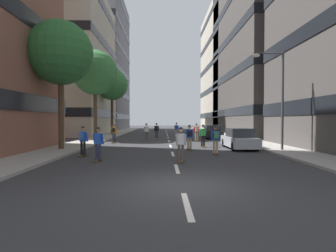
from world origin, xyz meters
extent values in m
plane|color=#333335|center=(0.00, 22.54, 0.00)|extent=(135.26, 135.26, 0.00)
cube|color=#9E9991|center=(-7.62, 25.36, 0.07)|extent=(2.80, 61.99, 0.14)
cube|color=#9E9991|center=(7.62, 25.36, 0.07)|extent=(2.80, 61.99, 0.14)
cube|color=silver|center=(0.00, -2.00, 0.00)|extent=(0.16, 2.20, 0.01)
cube|color=silver|center=(0.00, 3.00, 0.00)|extent=(0.16, 2.20, 0.01)
cube|color=silver|center=(0.00, 8.00, 0.00)|extent=(0.16, 2.20, 0.01)
cube|color=silver|center=(0.00, 13.00, 0.00)|extent=(0.16, 2.20, 0.01)
cube|color=silver|center=(0.00, 18.00, 0.00)|extent=(0.16, 2.20, 0.01)
cube|color=silver|center=(0.00, 23.00, 0.00)|extent=(0.16, 2.20, 0.01)
cube|color=silver|center=(0.00, 28.00, 0.00)|extent=(0.16, 2.20, 0.01)
cube|color=silver|center=(0.00, 33.00, 0.00)|extent=(0.16, 2.20, 0.01)
cube|color=silver|center=(0.00, 38.00, 0.00)|extent=(0.16, 2.20, 0.01)
cube|color=silver|center=(0.00, 43.00, 0.00)|extent=(0.16, 2.20, 0.01)
cube|color=silver|center=(0.00, 48.00, 0.00)|extent=(0.16, 2.20, 0.01)
cube|color=#BCB29E|center=(-17.93, 31.15, 10.07)|extent=(17.80, 16.93, 20.13)
cube|color=black|center=(-17.93, 31.15, 3.02)|extent=(17.92, 17.05, 1.10)
cube|color=black|center=(-17.93, 31.15, 8.05)|extent=(17.92, 17.05, 1.10)
cube|color=black|center=(-17.93, 31.15, 13.09)|extent=(17.92, 17.05, 1.10)
cube|color=black|center=(-17.93, 31.15, 18.12)|extent=(17.92, 17.05, 1.10)
cube|color=slate|center=(-17.93, 48.81, 13.87)|extent=(17.80, 19.46, 27.74)
cube|color=black|center=(-17.93, 48.81, 2.77)|extent=(17.92, 19.58, 1.10)
cube|color=black|center=(-17.93, 48.81, 7.40)|extent=(17.92, 19.58, 1.10)
cube|color=black|center=(-17.93, 48.81, 12.02)|extent=(17.92, 19.58, 1.10)
cube|color=black|center=(-17.93, 48.81, 16.64)|extent=(17.92, 19.58, 1.10)
cube|color=black|center=(-17.93, 48.81, 21.27)|extent=(17.92, 19.58, 1.10)
cube|color=black|center=(-17.93, 48.81, 25.89)|extent=(17.92, 19.58, 1.10)
cube|color=#4C4744|center=(17.93, 31.15, 13.44)|extent=(17.80, 23.13, 26.89)
cube|color=black|center=(17.93, 31.15, 3.23)|extent=(17.92, 23.25, 1.10)
cube|color=black|center=(17.93, 31.15, 8.60)|extent=(17.92, 23.25, 1.10)
cube|color=black|center=(17.93, 31.15, 13.98)|extent=(17.92, 23.25, 1.10)
cube|color=black|center=(17.93, 31.15, 19.36)|extent=(17.92, 23.25, 1.10)
cube|color=#BCB29E|center=(17.93, 48.81, 12.84)|extent=(17.80, 21.80, 25.67)
cube|color=black|center=(17.93, 48.81, 3.08)|extent=(17.92, 21.92, 1.10)
cube|color=black|center=(17.93, 48.81, 8.22)|extent=(17.92, 21.92, 1.10)
cube|color=black|center=(17.93, 48.81, 13.35)|extent=(17.92, 21.92, 1.10)
cube|color=black|center=(17.93, 48.81, 18.49)|extent=(17.92, 21.92, 1.10)
cube|color=black|center=(17.93, 48.81, 23.62)|extent=(17.92, 21.92, 1.10)
cube|color=black|center=(5.02, 21.93, 0.53)|extent=(1.80, 4.40, 0.70)
cube|color=#2D3338|center=(5.02, 21.78, 1.20)|extent=(1.60, 2.10, 0.64)
cylinder|color=black|center=(4.22, 23.38, 0.32)|extent=(0.22, 0.64, 0.64)
cylinder|color=black|center=(5.82, 23.38, 0.32)|extent=(0.22, 0.64, 0.64)
cylinder|color=black|center=(4.22, 20.48, 0.32)|extent=(0.22, 0.64, 0.64)
cylinder|color=black|center=(5.82, 20.48, 0.32)|extent=(0.22, 0.64, 0.64)
cube|color=#B2B7BF|center=(5.02, 10.94, 0.53)|extent=(1.80, 4.40, 0.70)
cube|color=#2D3338|center=(5.02, 10.79, 1.20)|extent=(1.60, 2.10, 0.64)
cylinder|color=black|center=(4.22, 12.39, 0.32)|extent=(0.22, 0.64, 0.64)
cylinder|color=black|center=(5.82, 12.39, 0.32)|extent=(0.22, 0.64, 0.64)
cylinder|color=black|center=(4.22, 9.49, 0.32)|extent=(0.22, 0.64, 0.64)
cylinder|color=black|center=(5.82, 9.49, 0.32)|extent=(0.22, 0.64, 0.64)
cylinder|color=#4C3823|center=(-7.62, 28.16, 2.80)|extent=(0.36, 0.36, 5.32)
sphere|color=#387A3D|center=(-7.62, 28.16, 6.96)|extent=(4.30, 4.30, 4.30)
cylinder|color=#4C3823|center=(-7.62, 9.86, 2.67)|extent=(0.36, 0.36, 5.05)
sphere|color=#2D6B33|center=(-7.62, 9.86, 6.73)|extent=(4.39, 4.39, 4.39)
cylinder|color=#4C3823|center=(-7.62, 19.13, 2.77)|extent=(0.36, 0.36, 5.26)
sphere|color=#387A3D|center=(-7.62, 19.13, 7.00)|extent=(4.59, 4.59, 4.59)
cylinder|color=#3F3F44|center=(7.34, 8.99, 3.39)|extent=(0.16, 0.16, 6.50)
cylinder|color=#3F3F44|center=(6.44, 8.99, 6.54)|extent=(1.80, 0.10, 0.10)
ellipsoid|color=silver|center=(5.54, 8.99, 6.39)|extent=(0.50, 0.30, 0.24)
cube|color=brown|center=(-2.34, 19.17, 0.08)|extent=(0.29, 0.92, 0.02)
cylinder|color=#D8BF4C|center=(-2.31, 19.49, 0.04)|extent=(0.19, 0.09, 0.07)
cylinder|color=#D8BF4C|center=(-2.38, 18.85, 0.04)|extent=(0.19, 0.09, 0.07)
cylinder|color=#594C47|center=(-2.43, 19.18, 0.49)|extent=(0.15, 0.15, 0.80)
cylinder|color=#594C47|center=(-2.25, 19.16, 0.49)|extent=(0.15, 0.15, 0.80)
cube|color=white|center=(-2.34, 19.17, 1.17)|extent=(0.34, 0.23, 0.55)
cylinder|color=white|center=(-2.56, 19.24, 1.14)|extent=(0.11, 0.24, 0.55)
cylinder|color=white|center=(-2.12, 19.20, 1.14)|extent=(0.11, 0.24, 0.55)
sphere|color=beige|center=(-2.34, 19.19, 1.62)|extent=(0.22, 0.22, 0.22)
sphere|color=black|center=(-2.34, 19.19, 1.67)|extent=(0.21, 0.21, 0.21)
cube|color=brown|center=(-5.27, 6.97, 0.08)|extent=(0.36, 0.92, 0.02)
cylinder|color=#D8BF4C|center=(-5.21, 7.28, 0.04)|extent=(0.19, 0.10, 0.07)
cylinder|color=#D8BF4C|center=(-5.33, 6.65, 0.04)|extent=(0.19, 0.10, 0.07)
cylinder|color=black|center=(-5.36, 6.98, 0.49)|extent=(0.16, 0.16, 0.80)
cylinder|color=black|center=(-5.18, 6.95, 0.49)|extent=(0.16, 0.16, 0.80)
cube|color=blue|center=(-5.27, 6.97, 1.17)|extent=(0.35, 0.25, 0.55)
cylinder|color=blue|center=(-5.47, 7.06, 1.14)|extent=(0.13, 0.24, 0.55)
cylinder|color=blue|center=(-5.04, 6.98, 1.14)|extent=(0.13, 0.24, 0.55)
sphere|color=tan|center=(-5.26, 6.99, 1.62)|extent=(0.22, 0.22, 0.22)
sphere|color=black|center=(-5.26, 6.99, 1.67)|extent=(0.21, 0.21, 0.21)
cube|color=#3F72BF|center=(-5.30, 6.79, 1.20)|extent=(0.28, 0.20, 0.40)
cube|color=brown|center=(-1.34, 21.53, 0.08)|extent=(0.21, 0.90, 0.02)
cylinder|color=#D8BF4C|center=(-1.34, 21.85, 0.04)|extent=(0.18, 0.07, 0.07)
cylinder|color=#D8BF4C|center=(-1.34, 21.21, 0.04)|extent=(0.18, 0.07, 0.07)
cylinder|color=#2D334C|center=(-1.43, 21.53, 0.49)|extent=(0.14, 0.14, 0.80)
cylinder|color=#2D334C|center=(-1.25, 21.53, 0.49)|extent=(0.14, 0.14, 0.80)
cube|color=black|center=(-1.34, 21.53, 1.17)|extent=(0.32, 0.20, 0.55)
cylinder|color=black|center=(-1.56, 21.58, 1.14)|extent=(0.09, 0.23, 0.55)
cylinder|color=black|center=(-1.12, 21.58, 1.14)|extent=(0.09, 0.23, 0.55)
sphere|color=tan|center=(-1.34, 21.55, 1.62)|extent=(0.22, 0.22, 0.22)
sphere|color=black|center=(-1.34, 21.55, 1.67)|extent=(0.21, 0.21, 0.21)
cube|color=black|center=(-1.34, 21.35, 1.20)|extent=(0.26, 0.16, 0.40)
cube|color=brown|center=(2.63, 7.68, 0.08)|extent=(0.20, 0.90, 0.02)
cylinder|color=#D8BF4C|center=(2.63, 8.00, 0.04)|extent=(0.18, 0.07, 0.07)
cylinder|color=#D8BF4C|center=(2.63, 7.36, 0.04)|extent=(0.18, 0.07, 0.07)
cylinder|color=tan|center=(2.54, 7.69, 0.49)|extent=(0.14, 0.14, 0.80)
cylinder|color=tan|center=(2.72, 7.68, 0.49)|extent=(0.14, 0.14, 0.80)
cube|color=blue|center=(2.63, 7.68, 1.17)|extent=(0.32, 0.20, 0.55)
cylinder|color=blue|center=(2.41, 7.74, 1.14)|extent=(0.09, 0.23, 0.55)
cylinder|color=blue|center=(2.85, 7.73, 1.14)|extent=(0.09, 0.23, 0.55)
sphere|color=#997051|center=(2.63, 7.70, 1.62)|extent=(0.22, 0.22, 0.22)
sphere|color=black|center=(2.63, 7.70, 1.67)|extent=(0.21, 0.21, 0.21)
cube|color=#4C8C4C|center=(2.63, 7.50, 1.20)|extent=(0.26, 0.16, 0.40)
cube|color=brown|center=(0.29, 4.77, 0.08)|extent=(0.30, 0.92, 0.02)
cylinder|color=#D8BF4C|center=(0.33, 5.09, 0.04)|extent=(0.19, 0.09, 0.07)
cylinder|color=#D8BF4C|center=(0.26, 4.45, 0.04)|extent=(0.19, 0.09, 0.07)
cylinder|color=#594C47|center=(0.20, 4.78, 0.49)|extent=(0.15, 0.15, 0.80)
cylinder|color=#594C47|center=(0.38, 4.76, 0.49)|extent=(0.15, 0.15, 0.80)
cube|color=white|center=(0.29, 4.77, 1.17)|extent=(0.34, 0.23, 0.55)
cylinder|color=white|center=(0.08, 4.85, 1.14)|extent=(0.12, 0.24, 0.55)
cylinder|color=white|center=(0.52, 4.80, 1.14)|extent=(0.12, 0.24, 0.55)
sphere|color=beige|center=(0.30, 4.79, 1.62)|extent=(0.22, 0.22, 0.22)
sphere|color=black|center=(0.30, 4.79, 1.67)|extent=(0.21, 0.21, 0.21)
cube|color=brown|center=(-5.13, 16.01, 0.08)|extent=(0.38, 0.92, 0.02)
cylinder|color=#D8BF4C|center=(-5.06, 16.32, 0.04)|extent=(0.19, 0.10, 0.07)
cylinder|color=#D8BF4C|center=(-5.19, 15.69, 0.04)|extent=(0.19, 0.10, 0.07)
cylinder|color=#2D334C|center=(-5.22, 16.03, 0.49)|extent=(0.17, 0.17, 0.80)
cylinder|color=#2D334C|center=(-5.04, 15.99, 0.49)|extent=(0.17, 0.17, 0.80)
cube|color=orange|center=(-5.13, 16.01, 1.17)|extent=(0.35, 0.26, 0.55)
cylinder|color=orange|center=(-5.33, 16.10, 1.14)|extent=(0.13, 0.24, 0.55)
cylinder|color=orange|center=(-4.90, 16.01, 1.14)|extent=(0.13, 0.24, 0.55)
sphere|color=#997051|center=(-5.12, 16.03, 1.62)|extent=(0.22, 0.22, 0.22)
sphere|color=black|center=(-5.12, 16.03, 1.67)|extent=(0.21, 0.21, 0.21)
cube|color=black|center=(-5.16, 15.83, 1.20)|extent=(0.29, 0.21, 0.40)
cube|color=brown|center=(2.68, 17.46, 0.08)|extent=(0.27, 0.91, 0.02)
cylinder|color=#D8BF4C|center=(2.66, 17.77, 0.04)|extent=(0.18, 0.08, 0.07)
cylinder|color=#D8BF4C|center=(2.70, 17.14, 0.04)|extent=(0.18, 0.08, 0.07)
cylinder|color=tan|center=(2.59, 17.45, 0.49)|extent=(0.15, 0.15, 0.80)
cylinder|color=tan|center=(2.77, 17.46, 0.49)|extent=(0.15, 0.15, 0.80)
cube|color=red|center=(2.68, 17.46, 1.17)|extent=(0.33, 0.22, 0.55)
cylinder|color=red|center=(2.46, 17.49, 1.14)|extent=(0.11, 0.24, 0.55)
cylinder|color=red|center=(2.90, 17.52, 1.14)|extent=(0.11, 0.24, 0.55)
sphere|color=tan|center=(2.68, 17.48, 1.62)|extent=(0.22, 0.22, 0.22)
sphere|color=black|center=(2.68, 17.48, 1.67)|extent=(0.21, 0.21, 0.21)
cube|color=beige|center=(2.69, 17.28, 1.20)|extent=(0.27, 0.18, 0.40)
cube|color=brown|center=(1.27, 10.17, 0.08)|extent=(0.34, 0.92, 0.02)
cylinder|color=#D8BF4C|center=(1.22, 10.48, 0.04)|extent=(0.19, 0.10, 0.07)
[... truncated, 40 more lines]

